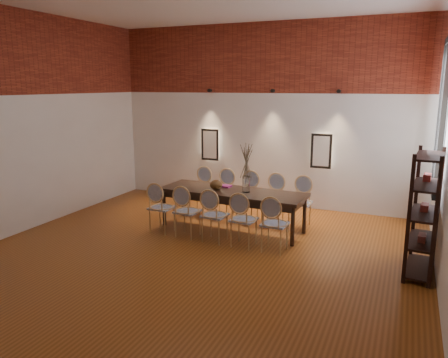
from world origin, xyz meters
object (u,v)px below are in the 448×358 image
at_px(bowl, 216,185).
at_px(chair_near_e, 275,224).
at_px(chair_near_b, 188,211).
at_px(shelving_rack, 424,213).
at_px(book, 224,186).
at_px(chair_near_c, 215,215).
at_px(chair_near_d, 244,219).
at_px(chair_far_e, 300,203).
at_px(chair_far_d, 273,199).
at_px(vase, 246,184).
at_px(chair_far_c, 247,196).
at_px(chair_far_a, 200,191).
at_px(dining_table, 232,210).
at_px(chair_far_b, 223,193).
at_px(chair_near_a, 162,207).

bearing_deg(bowl, chair_near_e, -28.44).
distance_m(chair_near_b, shelving_rack, 3.85).
height_order(book, shelving_rack, shelving_rack).
height_order(chair_near_c, book, chair_near_c).
bearing_deg(bowl, chair_near_d, -40.90).
height_order(chair_near_d, shelving_rack, shelving_rack).
distance_m(chair_near_d, chair_far_e, 1.54).
xyz_separation_m(chair_far_d, vase, (-0.31, -0.70, 0.43)).
relative_size(chair_far_c, vase, 3.13).
height_order(chair_near_b, chair_far_a, same).
height_order(dining_table, chair_far_b, chair_far_b).
xyz_separation_m(chair_near_c, book, (-0.23, 0.95, 0.30)).
bearing_deg(chair_far_b, chair_far_d, -180.00).
relative_size(chair_far_d, vase, 3.13).
bearing_deg(chair_far_c, chair_near_e, 127.26).
height_order(bowl, shelving_rack, shelving_rack).
height_order(chair_near_a, vase, vase).
distance_m(chair_far_b, shelving_rack, 4.06).
xyz_separation_m(chair_near_b, chair_near_e, (1.64, -0.09, 0.00)).
relative_size(chair_near_d, chair_far_b, 1.00).
bearing_deg(chair_far_a, chair_far_e, -180.00).
bearing_deg(chair_near_e, chair_far_c, 127.26).
bearing_deg(bowl, chair_far_e, 25.68).
relative_size(chair_near_c, vase, 3.13).
bearing_deg(vase, chair_near_c, -113.87).
xyz_separation_m(dining_table, chair_near_e, (1.06, -0.78, 0.09)).
distance_m(chair_near_c, chair_far_b, 1.54).
xyz_separation_m(chair_near_e, chair_far_a, (-2.11, 1.55, 0.00)).
bearing_deg(chair_far_c, chair_near_c, 90.00).
relative_size(chair_far_b, chair_far_e, 1.00).
xyz_separation_m(chair_near_b, bowl, (0.27, 0.66, 0.37)).
relative_size(chair_far_b, chair_far_d, 1.00).
bearing_deg(chair_near_e, shelving_rack, 3.40).
relative_size(bowl, book, 0.92).
xyz_separation_m(chair_far_c, chair_far_e, (1.09, -0.06, 0.00)).
relative_size(chair_near_c, chair_far_e, 1.00).
distance_m(chair_near_e, chair_far_b, 2.19).
height_order(chair_far_a, bowl, chair_far_a).
xyz_separation_m(chair_far_a, chair_far_c, (1.09, -0.06, 0.00)).
bearing_deg(bowl, shelving_rack, -11.56).
height_order(chair_near_c, bowl, chair_near_c).
bearing_deg(chair_near_e, chair_far_a, 146.68).
bearing_deg(chair_far_e, chair_far_c, 0.00).
distance_m(dining_table, chair_near_b, 0.91).
distance_m(chair_near_d, book, 1.28).
xyz_separation_m(chair_near_a, chair_near_b, (0.55, -0.03, 0.00)).
distance_m(chair_near_b, chair_far_a, 1.54).
height_order(chair_near_d, bowl, chair_near_d).
relative_size(book, shelving_rack, 0.14).
xyz_separation_m(chair_near_a, chair_near_c, (1.09, -0.06, 0.00)).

